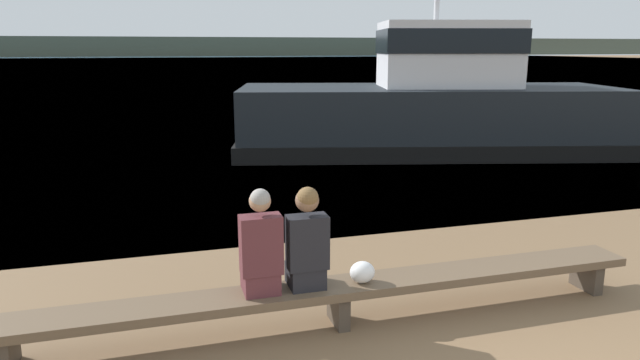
# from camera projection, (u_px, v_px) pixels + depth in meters

# --- Properties ---
(water_surface) EXTENTS (240.00, 240.00, 0.00)m
(water_surface) POSITION_uv_depth(u_px,v_px,m) (162.00, 60.00, 120.54)
(water_surface) COLOR teal
(water_surface) RESTS_ON ground
(far_shoreline) EXTENTS (600.00, 12.00, 5.77)m
(far_shoreline) POSITION_uv_depth(u_px,v_px,m) (157.00, 46.00, 176.87)
(far_shoreline) COLOR #424738
(far_shoreline) RESTS_ON ground
(bench_main) EXTENTS (6.63, 0.48, 0.43)m
(bench_main) POSITION_uv_depth(u_px,v_px,m) (339.00, 291.00, 5.71)
(bench_main) COLOR brown
(bench_main) RESTS_ON ground
(person_left) EXTENTS (0.39, 0.37, 1.04)m
(person_left) POSITION_uv_depth(u_px,v_px,m) (261.00, 248.00, 5.38)
(person_left) COLOR #56282D
(person_left) RESTS_ON bench_main
(person_right) EXTENTS (0.39, 0.38, 1.03)m
(person_right) POSITION_uv_depth(u_px,v_px,m) (307.00, 242.00, 5.50)
(person_right) COLOR black
(person_right) RESTS_ON bench_main
(shopping_bag) EXTENTS (0.25, 0.22, 0.22)m
(shopping_bag) POSITION_uv_depth(u_px,v_px,m) (362.00, 272.00, 5.71)
(shopping_bag) COLOR white
(shopping_bag) RESTS_ON bench_main
(tugboat_red) EXTENTS (10.62, 6.02, 6.46)m
(tugboat_red) POSITION_uv_depth(u_px,v_px,m) (430.00, 111.00, 15.20)
(tugboat_red) COLOR black
(tugboat_red) RESTS_ON water_surface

